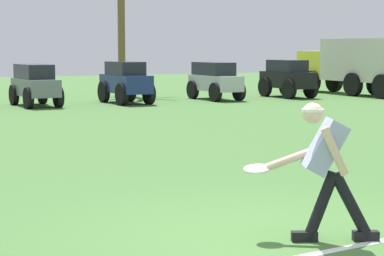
% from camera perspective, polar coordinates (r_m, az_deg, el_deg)
% --- Properties ---
extents(ground_plane, '(80.00, 80.00, 0.00)m').
position_cam_1_polar(ground_plane, '(7.71, 5.75, -8.39)').
color(ground_plane, '#426E33').
extents(field_line_paint, '(19.45, 2.79, 0.01)m').
position_cam_1_polar(field_line_paint, '(7.15, 8.60, -9.60)').
color(field_line_paint, white).
rests_on(field_line_paint, ground_plane).
extents(frisbee_thrower, '(1.00, 0.72, 1.39)m').
position_cam_1_polar(frisbee_thrower, '(7.54, 10.15, -2.68)').
color(frisbee_thrower, black).
rests_on(frisbee_thrower, ground_plane).
extents(frisbee_in_flight, '(0.38, 0.38, 0.07)m').
position_cam_1_polar(frisbee_in_flight, '(7.64, 4.95, -3.13)').
color(frisbee_in_flight, white).
extents(parked_car_slot_d, '(1.29, 2.46, 1.34)m').
position_cam_1_polar(parked_car_slot_d, '(24.58, -11.88, 3.33)').
color(parked_car_slot_d, slate).
rests_on(parked_car_slot_d, ground_plane).
extents(parked_car_slot_e, '(1.31, 2.41, 1.40)m').
position_cam_1_polar(parked_car_slot_e, '(25.31, -5.08, 3.57)').
color(parked_car_slot_e, navy).
rests_on(parked_car_slot_e, ground_plane).
extents(parked_car_slot_f, '(1.27, 2.45, 1.34)m').
position_cam_1_polar(parked_car_slot_f, '(26.90, 1.75, 3.71)').
color(parked_car_slot_f, '#B7BABF').
rests_on(parked_car_slot_f, ground_plane).
extents(parked_car_slot_g, '(1.31, 2.41, 1.40)m').
position_cam_1_polar(parked_car_slot_g, '(28.33, 7.28, 3.84)').
color(parked_car_slot_g, black).
rests_on(parked_car_slot_g, ground_plane).
extents(box_truck, '(1.65, 5.95, 2.20)m').
position_cam_1_polar(box_truck, '(30.16, 12.35, 4.82)').
color(box_truck, yellow).
rests_on(box_truck, ground_plane).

